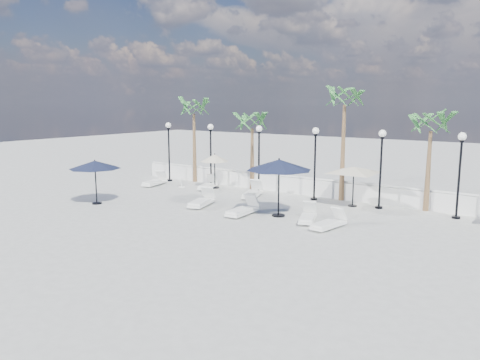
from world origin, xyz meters
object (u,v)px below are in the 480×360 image
Objects in this scene: lounger_6 at (329,223)px; parasol_navy_left at (95,165)px; lounger_4 at (253,193)px; parasol_navy_mid at (279,165)px; lounger_2 at (202,201)px; lounger_1 at (208,185)px; lounger_0 at (155,181)px; parasol_cream_sq_a at (354,167)px; lounger_5 at (243,210)px; parasol_cream_small at (215,158)px; lounger_3 at (308,216)px.

parasol_navy_left is (-11.71, -2.43, 1.77)m from lounger_6.
parasol_navy_mid reaches higher than lounger_4.
lounger_1 is at bearing 108.97° from lounger_2.
lounger_0 is at bearing 176.76° from lounger_1.
parasol_navy_mid is at bearing -10.50° from lounger_2.
lounger_5 is at bearing -125.95° from parasol_cream_sq_a.
lounger_6 is 0.45× the size of parasol_cream_sq_a.
lounger_4 is at bearing 139.31° from parasol_navy_mid.
lounger_2 reaches higher than lounger_5.
lounger_0 is 1.02× the size of lounger_5.
parasol_cream_small is (-8.74, 0.00, -0.18)m from parasol_cream_sq_a.
parasol_cream_small is (-8.33, 4.06, 1.56)m from lounger_3.
parasol_cream_small is (-9.55, 4.57, 1.56)m from lounger_6.
lounger_2 is at bearing -124.14° from lounger_4.
lounger_0 is 12.54m from parasol_cream_sq_a.
lounger_0 reaches higher than lounger_6.
parasol_cream_sq_a is at bearing 51.58° from lounger_5.
parasol_cream_small is at bearing 150.04° from parasol_navy_mid.
parasol_navy_mid reaches higher than parasol_cream_small.
parasol_navy_left is at bearing -159.12° from lounger_6.
lounger_4 is at bearing 127.56° from lounger_3.
lounger_5 is 8.03m from parasol_navy_left.
lounger_6 is (6.08, -3.50, -0.03)m from lounger_4.
lounger_3 is 11.04m from parasol_navy_left.
parasol_navy_mid is (-2.80, 0.68, 2.10)m from lounger_6.
lounger_5 is at bearing -150.49° from parasol_navy_mid.
parasol_navy_left is at bearing -126.13° from lounger_1.
lounger_4 is at bearing -17.07° from parasol_cream_small.
lounger_4 is 0.51× the size of parasol_cream_sq_a.
lounger_1 is at bearing 136.50° from lounger_3.
lounger_1 is at bearing 153.91° from parasol_navy_mid.
parasol_navy_mid is (-1.58, 0.17, 2.10)m from lounger_3.
lounger_4 is (3.58, -0.53, 0.03)m from lounger_1.
lounger_1 is 9.15m from lounger_3.
parasol_navy_mid is at bearing 27.04° from lounger_5.
parasol_cream_small is (-6.75, 3.89, -0.54)m from parasol_navy_mid.
lounger_3 is at bearing -24.72° from lounger_0.
lounger_0 is 0.96× the size of lounger_2.
lounger_2 is at bearing -59.11° from parasol_cream_small.
lounger_5 is 1.05× the size of lounger_6.
parasol_navy_left reaches higher than lounger_2.
parasol_cream_sq_a reaches higher than lounger_5.
parasol_cream_sq_a reaches higher than lounger_2.
parasol_cream_sq_a is (3.41, 4.70, 1.72)m from lounger_5.
lounger_5 is (8.93, -3.21, 0.00)m from lounger_0.
lounger_6 is at bearing -41.24° from lounger_1.
lounger_3 is 1.01× the size of lounger_6.
lounger_5 reaches higher than lounger_0.
parasol_cream_small is at bearing 72.81° from parasol_navy_left.
lounger_3 is 0.67× the size of parasol_navy_mid.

